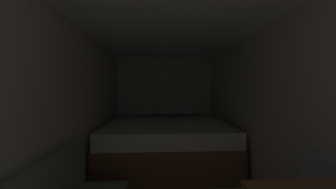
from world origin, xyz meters
The scene contains 5 objects.
wall_back centered at (0.00, 4.04, 1.05)m, with size 2.36×0.05×2.10m, color beige.
wall_left centered at (-1.15, 1.66, 1.05)m, with size 0.05×4.71×2.10m, color beige.
wall_right centered at (1.15, 1.66, 1.05)m, with size 0.05×4.71×2.10m, color beige.
ceiling_slab centered at (0.00, 1.66, 2.13)m, with size 2.36×4.71×0.05m, color white.
bed centered at (0.00, 2.99, 0.38)m, with size 2.14×1.98×0.90m.
Camera 1 is at (-0.16, -0.49, 1.34)m, focal length 20.13 mm.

